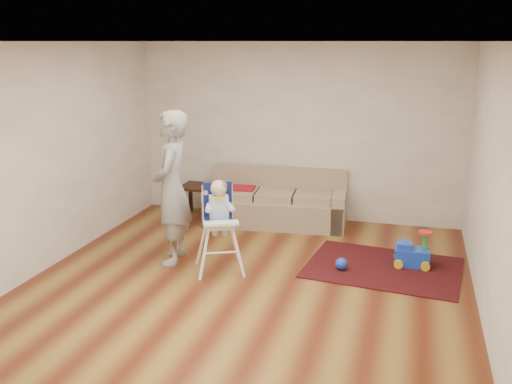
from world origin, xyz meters
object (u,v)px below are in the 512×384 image
(toy_ball, at_px, (341,264))
(high_chair, at_px, (219,227))
(adult, at_px, (172,188))
(ride_on_toy, at_px, (412,248))
(side_table, at_px, (199,201))
(sofa, at_px, (276,198))

(toy_ball, bearing_deg, high_chair, -165.00)
(adult, bearing_deg, ride_on_toy, 89.39)
(side_table, relative_size, ride_on_toy, 1.13)
(sofa, bearing_deg, high_chair, -101.04)
(sofa, xyz_separation_m, side_table, (-1.26, 0.02, -0.15))
(toy_ball, bearing_deg, ride_on_toy, 24.46)
(side_table, bearing_deg, toy_ball, -32.96)
(adult, bearing_deg, side_table, 179.11)
(sofa, relative_size, ride_on_toy, 4.75)
(adult, bearing_deg, toy_ball, 84.10)
(ride_on_toy, distance_m, toy_ball, 0.91)
(side_table, xyz_separation_m, ride_on_toy, (3.29, -1.23, -0.01))
(side_table, bearing_deg, adult, -78.28)
(toy_ball, bearing_deg, adult, -173.28)
(adult, bearing_deg, high_chair, 65.72)
(side_table, bearing_deg, ride_on_toy, -20.50)
(sofa, distance_m, adult, 2.10)
(sofa, relative_size, toy_ball, 14.54)
(ride_on_toy, xyz_separation_m, toy_ball, (-0.82, -0.37, -0.15))
(sofa, bearing_deg, adult, -120.35)
(side_table, height_order, ride_on_toy, side_table)
(side_table, height_order, high_chair, high_chair)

